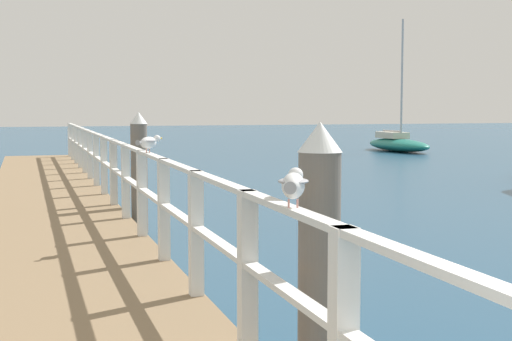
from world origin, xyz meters
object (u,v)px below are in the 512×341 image
at_px(dock_piling_far, 139,172).
at_px(seagull_foreground, 293,184).
at_px(dock_piling_near, 319,276).
at_px(boat_0, 398,143).
at_px(seagull_background, 149,142).

relative_size(dock_piling_far, seagull_foreground, 4.56).
relative_size(dock_piling_near, dock_piling_far, 1.00).
xyz_separation_m(dock_piling_far, seagull_foreground, (-0.38, -8.60, 0.67)).
bearing_deg(dock_piling_near, seagull_foreground, -125.52).
bearing_deg(boat_0, seagull_foreground, 60.23).
height_order(dock_piling_far, seagull_foreground, dock_piling_far).
bearing_deg(boat_0, dock_piling_far, 51.18).
relative_size(dock_piling_near, boat_0, 0.33).
bearing_deg(dock_piling_near, seagull_background, 94.58).
bearing_deg(seagull_background, boat_0, 102.69).
distance_m(seagull_foreground, seagull_background, 5.20).
bearing_deg(seagull_foreground, seagull_background, 114.67).
relative_size(dock_piling_near, seagull_background, 5.41).
height_order(dock_piling_near, dock_piling_far, same).
distance_m(dock_piling_far, seagull_foreground, 8.64).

